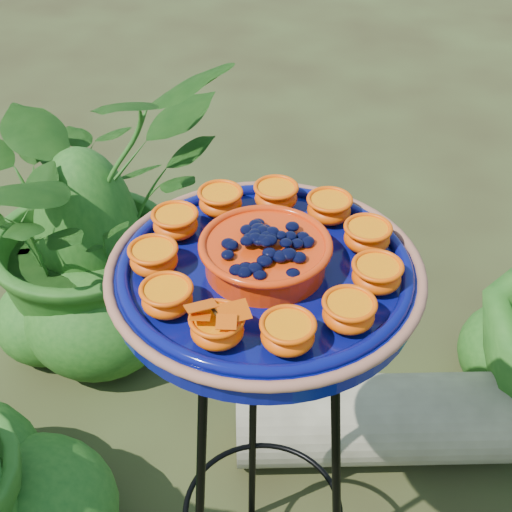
{
  "coord_description": "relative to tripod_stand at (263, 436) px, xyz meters",
  "views": [
    {
      "loc": [
        0.19,
        -0.83,
        1.48
      ],
      "look_at": [
        0.0,
        -0.09,
        0.89
      ],
      "focal_mm": 50.0,
      "sensor_mm": 36.0,
      "label": 1
    }
  ],
  "objects": [
    {
      "name": "tripod_stand",
      "position": [
        0.0,
        0.0,
        0.0
      ],
      "size": [
        0.39,
        0.39,
        0.83
      ],
      "rotation": [
        0.0,
        0.0,
        0.39
      ],
      "color": "black",
      "rests_on": "ground"
    },
    {
      "name": "feeder_dish",
      "position": [
        -0.0,
        -0.0,
        0.36
      ],
      "size": [
        0.55,
        0.55,
        0.1
      ],
      "rotation": [
        0.0,
        0.0,
        0.39
      ],
      "color": "#070C58",
      "rests_on": "tripod_stand"
    },
    {
      "name": "driftwood_log",
      "position": [
        0.17,
        0.41,
        -0.39
      ],
      "size": [
        0.69,
        0.39,
        0.22
      ],
      "primitive_type": "cylinder",
      "rotation": [
        0.0,
        1.57,
        0.27
      ],
      "color": "tan",
      "rests_on": "ground"
    },
    {
      "name": "shrub_back_left",
      "position": [
        -0.65,
        0.67,
        -0.09
      ],
      "size": [
        0.95,
        0.98,
        0.83
      ],
      "primitive_type": "imported",
      "rotation": [
        0.0,
        0.0,
        0.98
      ],
      "color": "#1A4C14",
      "rests_on": "ground"
    }
  ]
}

